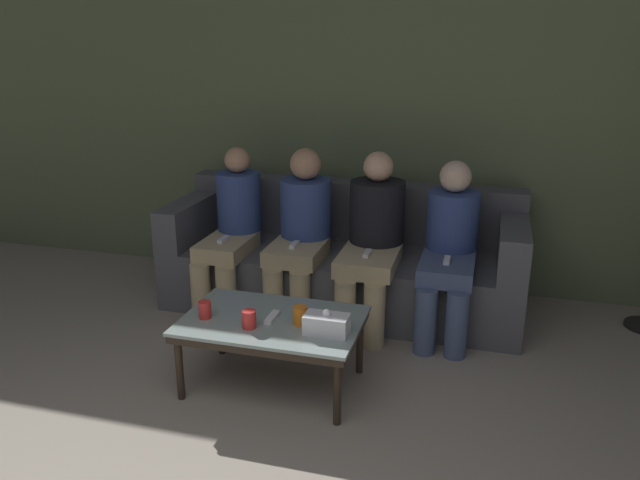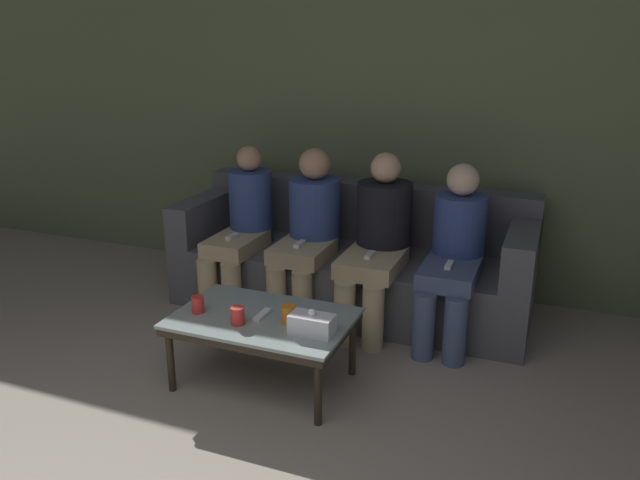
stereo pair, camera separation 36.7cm
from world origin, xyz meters
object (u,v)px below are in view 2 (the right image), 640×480
Objects in this scene: cup_near_left at (198,304)px; tissue_box at (312,324)px; cup_near_right at (289,314)px; seated_person_mid_right at (379,236)px; coffee_table at (263,323)px; seated_person_left_end at (243,224)px; couch at (353,263)px; game_remote at (263,315)px; cup_far_center at (238,316)px; seated_person_right_end at (455,249)px; seated_person_mid_left at (309,227)px.

cup_near_left is 0.42× the size of tissue_box.
cup_near_right is 0.09× the size of seated_person_mid_right.
cup_near_right reaches higher than cup_near_left.
seated_person_left_end is (-0.63, 0.96, 0.22)m from coffee_table.
coffee_table is at bearing -56.78° from seated_person_left_end.
seated_person_left_end is at bearing 123.22° from coffee_table.
couch is 16.03× the size of game_remote.
tissue_box reaches higher than cup_near_right.
couch is 1.20m from game_remote.
coffee_table is at bearing 59.07° from cup_far_center.
seated_person_right_end reaches higher than coffee_table.
couch is at bearing 82.27° from cup_far_center.
seated_person_mid_left is (-0.06, 1.11, 0.15)m from cup_far_center.
seated_person_right_end is at bearing 50.06° from cup_far_center.
cup_near_left is 1.57m from seated_person_right_end.
seated_person_left_end is 0.99× the size of seated_person_mid_left.
seated_person_mid_right is (0.35, 0.97, 0.19)m from game_remote.
seated_person_mid_left is at bearing 178.47° from seated_person_mid_right.
cup_near_right is 0.26m from cup_far_center.
seated_person_left_end is (-0.79, 0.98, 0.13)m from cup_near_right.
coffee_table is 0.36m from cup_near_left.
cup_far_center is at bearing -110.99° from seated_person_mid_right.
seated_person_left_end reaches higher than coffee_table.
cup_near_left is at bearing -166.92° from game_remote.
seated_person_mid_right reaches higher than game_remote.
cup_near_left is 1.27m from seated_person_mid_right.
seated_person_left_end is at bearing 116.89° from cup_far_center.
seated_person_mid_left is at bearing 98.14° from game_remote.
tissue_box is at bearing -66.80° from seated_person_mid_left.
seated_person_mid_right is (0.97, 0.01, 0.02)m from seated_person_left_end.
seated_person_right_end is (1.46, -0.00, -0.00)m from seated_person_left_end.
couch is at bearing 99.62° from tissue_box.
seated_person_left_end is (-0.63, 0.96, 0.17)m from game_remote.
couch is 0.43m from seated_person_mid_right.
seated_person_left_end is at bearing -176.74° from seated_person_mid_left.
seated_person_left_end is at bearing 179.97° from seated_person_right_end.
seated_person_mid_left is at bearing 98.14° from coffee_table.
couch is 0.81m from seated_person_left_end.
seated_person_mid_right is (0.69, 1.05, 0.15)m from cup_near_left.
cup_near_left is 0.08× the size of seated_person_mid_right.
cup_near_right is 0.64× the size of game_remote.
tissue_box is (0.22, -1.28, 0.14)m from couch.
cup_far_center is 0.62× the size of game_remote.
tissue_box is (0.16, -0.07, 0.00)m from cup_near_right.
coffee_table is at bearing 164.76° from tissue_box.
seated_person_right_end is at bearing 63.82° from tissue_box.
coffee_table is 1.02m from seated_person_mid_left.
couch is at bearing 40.18° from seated_person_mid_left.
cup_near_right is 1.26m from seated_person_left_end.
tissue_box is 0.20× the size of seated_person_mid_left.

